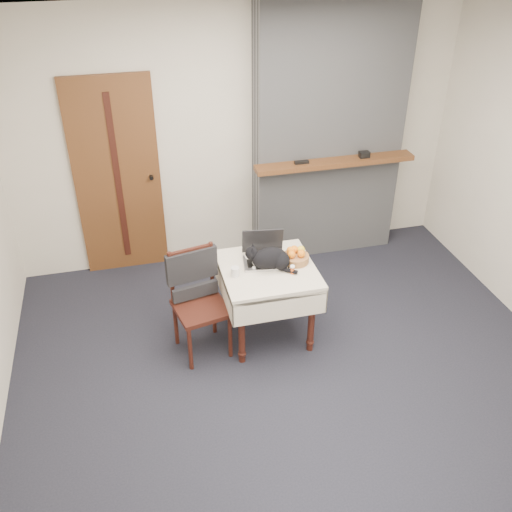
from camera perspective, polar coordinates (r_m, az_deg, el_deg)
The scene contains 12 objects.
ground at distance 4.80m, azimuth 3.69°, elevation -11.55°, with size 4.50×4.50×0.00m, color black.
room_shell at distance 4.20m, azimuth 2.62°, elevation 10.57°, with size 4.52×4.01×2.61m.
door at distance 5.74m, azimuth -13.66°, elevation 7.52°, with size 0.82×0.10×2.00m.
chimney at distance 5.87m, azimuth 7.24°, elevation 11.90°, with size 1.62×0.48×2.60m.
side_table at distance 4.81m, azimuth 1.20°, elevation -2.31°, with size 0.78×0.78×0.70m.
laptop at distance 4.81m, azimuth 0.76°, elevation 0.24°, with size 0.39×0.35×0.26m.
cat at distance 4.69m, azimuth 1.47°, elevation -0.26°, with size 0.41×0.29×0.22m.
cream_jar at distance 4.63m, azimuth -2.10°, elevation -1.59°, with size 0.07×0.07×0.08m, color silver.
pill_bottle at distance 4.66m, azimuth 3.66°, elevation -1.35°, with size 0.04×0.04×0.08m.
fruit_basket at distance 4.81m, azimuth 3.98°, elevation -0.02°, with size 0.23×0.23×0.13m.
desk_clutter at distance 4.86m, azimuth 3.57°, elevation -0.28°, with size 0.15×0.02×0.01m, color black.
chair at distance 4.72m, azimuth -6.02°, elevation -3.12°, with size 0.50×0.49×0.93m.
Camera 1 is at (-1.14, -3.27, 3.32)m, focal length 40.00 mm.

